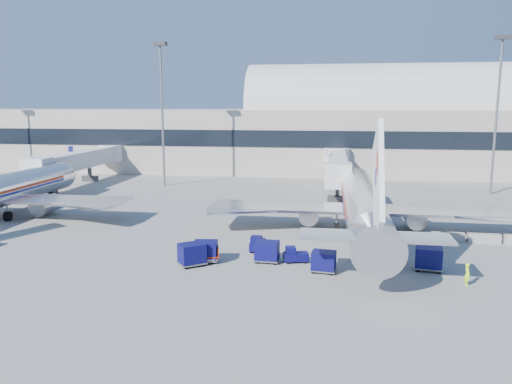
% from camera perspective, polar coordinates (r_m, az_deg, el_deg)
% --- Properties ---
extents(ground, '(260.00, 260.00, 0.00)m').
position_cam_1_polar(ground, '(48.99, 0.46, -5.44)').
color(ground, gray).
rests_on(ground, ground).
extents(terminal, '(170.00, 28.15, 21.00)m').
position_cam_1_polar(terminal, '(104.85, -2.54, 6.94)').
color(terminal, '#B2AA9E').
rests_on(terminal, ground).
extents(airliner_main, '(32.00, 37.26, 12.07)m').
position_cam_1_polar(airliner_main, '(52.34, 12.09, -1.37)').
color(airliner_main, silver).
rests_on(airliner_main, ground).
extents(jetbridge_near, '(4.40, 27.50, 6.25)m').
position_cam_1_polar(jetbridge_near, '(78.10, 9.26, 3.15)').
color(jetbridge_near, silver).
rests_on(jetbridge_near, ground).
extents(jetbridge_mid, '(4.40, 27.50, 6.25)m').
position_cam_1_polar(jetbridge_mid, '(88.26, -19.20, 3.50)').
color(jetbridge_mid, silver).
rests_on(jetbridge_mid, ground).
extents(mast_west, '(2.00, 1.20, 22.60)m').
position_cam_1_polar(mast_west, '(81.30, -10.73, 11.04)').
color(mast_west, slate).
rests_on(mast_west, ground).
extents(mast_east, '(2.00, 1.20, 22.60)m').
position_cam_1_polar(mast_east, '(80.22, 25.97, 10.25)').
color(mast_east, slate).
rests_on(mast_east, ground).
extents(barrier_near, '(3.00, 0.55, 0.90)m').
position_cam_1_polar(barrier_near, '(51.59, 21.08, -4.81)').
color(barrier_near, '#9E9E96').
rests_on(barrier_near, ground).
extents(barrier_mid, '(3.00, 0.55, 0.90)m').
position_cam_1_polar(barrier_mid, '(52.41, 24.61, -4.83)').
color(barrier_mid, '#9E9E96').
rests_on(barrier_mid, ground).
extents(tug_lead, '(2.23, 1.47, 1.34)m').
position_cam_1_polar(tug_lead, '(42.06, 4.47, -7.21)').
color(tug_lead, '#090944').
rests_on(tug_lead, ground).
extents(tug_right, '(2.19, 2.37, 1.41)m').
position_cam_1_polar(tug_right, '(45.90, 13.61, -5.95)').
color(tug_right, '#090944').
rests_on(tug_right, ground).
extents(tug_left, '(1.21, 2.28, 1.46)m').
position_cam_1_polar(tug_left, '(45.09, 0.13, -5.92)').
color(tug_left, '#090944').
rests_on(tug_left, ground).
extents(cart_train_a, '(2.11, 1.66, 1.77)m').
position_cam_1_polar(cart_train_a, '(41.87, 1.28, -6.78)').
color(cart_train_a, '#090944').
rests_on(cart_train_a, ground).
extents(cart_train_b, '(2.19, 1.77, 1.78)m').
position_cam_1_polar(cart_train_b, '(42.14, -5.77, -6.71)').
color(cart_train_b, '#090944').
rests_on(cart_train_b, ground).
extents(cart_train_c, '(2.64, 2.56, 1.85)m').
position_cam_1_polar(cart_train_c, '(41.30, -7.33, -7.04)').
color(cart_train_c, '#090944').
rests_on(cart_train_c, ground).
extents(cart_solo_near, '(2.10, 1.72, 1.69)m').
position_cam_1_polar(cart_solo_near, '(39.79, 7.75, -7.84)').
color(cart_solo_near, '#090944').
rests_on(cart_solo_near, ground).
extents(cart_solo_far, '(2.35, 1.92, 1.88)m').
position_cam_1_polar(cart_solo_far, '(42.16, 19.13, -7.14)').
color(cart_solo_far, '#090944').
rests_on(cart_solo_far, ground).
extents(cart_open_red, '(2.80, 2.31, 0.65)m').
position_cam_1_polar(cart_open_red, '(42.26, -5.92, -7.35)').
color(cart_open_red, slate).
rests_on(cart_open_red, ground).
extents(ramp_worker, '(0.47, 0.65, 1.67)m').
position_cam_1_polar(ramp_worker, '(39.81, 23.00, -8.66)').
color(ramp_worker, '#BCFF1A').
rests_on(ramp_worker, ground).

